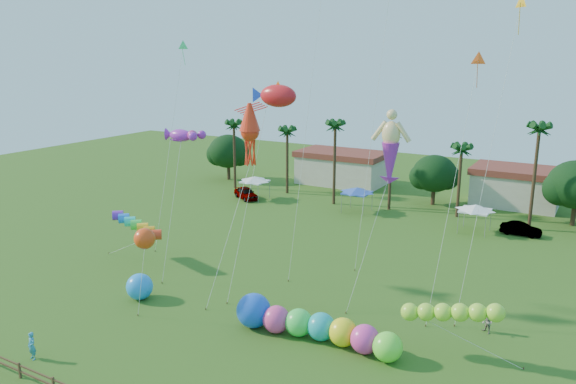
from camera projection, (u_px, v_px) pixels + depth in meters
The scene contains 20 objects.
ground at pixel (205, 371), 33.75m from camera, with size 160.00×160.00×0.00m, color #285116.
tree_line at pixel (453, 175), 68.00m from camera, with size 69.46×8.91×11.00m.
buildings_row at pixel (414, 178), 76.82m from camera, with size 35.00×7.00×4.00m.
tent_row at pixel (355, 191), 66.56m from camera, with size 31.00×4.00×0.60m.
car_a at pixel (246, 193), 73.71m from camera, with size 1.84×4.58×1.56m, color #4C4C54.
car_b at pixel (521, 229), 58.94m from camera, with size 1.42×4.08×1.34m, color #4C4C54.
spectator_a at pixel (32, 346), 34.92m from camera, with size 0.66×0.43×1.80m, color teal.
spectator_b at pixel (487, 322), 38.22m from camera, with size 0.79×0.62×1.63m, color gray.
caterpillar_inflatable at pixel (310, 325), 37.33m from camera, with size 11.90×2.92×2.42m.
blue_ball at pixel (140, 287), 43.50m from camera, with size 2.06×2.06×2.06m, color #1C8EFD.
rainbow_tube at pixel (142, 232), 49.93m from camera, with size 8.24×4.09×3.65m.
green_worm at pixel (410, 312), 35.39m from camera, with size 9.91×2.41×3.43m.
orange_ball_kite at pixel (145, 239), 39.28m from camera, with size 1.79×1.75×6.75m.
merman_kite at pixel (390, 152), 41.59m from camera, with size 2.55×5.35×14.17m.
fish_kite at pixel (278, 96), 42.13m from camera, with size 4.69×5.70×16.46m.
squid_kite at pixel (250, 132), 41.97m from camera, with size 2.08×5.38×15.14m.
lobster_kite at pixel (181, 135), 46.37m from camera, with size 4.16×4.67×12.76m.
delta_kite_red at pixel (477, 65), 37.80m from camera, with size 1.91×4.30×18.77m.
delta_kite_yellow at pixel (520, 8), 37.50m from camera, with size 2.22×5.56×22.57m.
delta_kite_green at pixel (182, 52), 52.09m from camera, with size 1.96×4.16×19.81m.
Camera 1 is at (19.40, -23.64, 18.60)m, focal length 35.00 mm.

